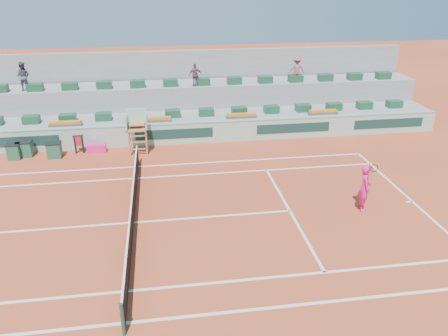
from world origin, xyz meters
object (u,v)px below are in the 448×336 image
at_px(player_bag, 97,148).
at_px(umpire_chair, 137,125).
at_px(drink_cooler_a, 54,150).
at_px(tennis_player, 365,188).

bearing_deg(player_bag, umpire_chair, -8.69).
bearing_deg(umpire_chair, drink_cooler_a, -178.57).
bearing_deg(tennis_player, player_bag, 145.21).
relative_size(umpire_chair, tennis_player, 1.05).
height_order(player_bag, umpire_chair, umpire_chair).
bearing_deg(player_bag, tennis_player, -34.79).
xyz_separation_m(player_bag, drink_cooler_a, (-2.12, -0.46, 0.20)).
bearing_deg(drink_cooler_a, umpire_chair, 1.43).
relative_size(player_bag, tennis_player, 0.44).
height_order(player_bag, drink_cooler_a, drink_cooler_a).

